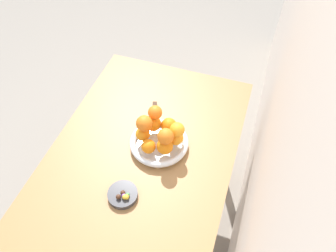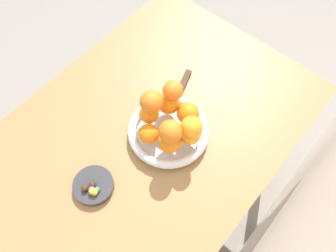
# 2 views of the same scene
# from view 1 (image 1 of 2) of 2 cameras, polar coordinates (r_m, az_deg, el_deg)

# --- Properties ---
(ground_plane) EXTENTS (6.00, 6.00, 0.00)m
(ground_plane) POSITION_cam_1_polar(r_m,az_deg,el_deg) (2.04, -3.13, -16.25)
(ground_plane) COLOR gray
(wall_back) EXTENTS (4.00, 0.05, 2.50)m
(wall_back) POSITION_cam_1_polar(r_m,az_deg,el_deg) (0.97, 22.56, 5.76)
(wall_back) COLOR beige
(wall_back) RESTS_ON ground_plane
(dining_table) EXTENTS (1.10, 0.76, 0.74)m
(dining_table) POSITION_cam_1_polar(r_m,az_deg,el_deg) (1.47, -4.21, -6.22)
(dining_table) COLOR #9E7042
(dining_table) RESTS_ON ground_plane
(fruit_bowl) EXTENTS (0.25, 0.25, 0.04)m
(fruit_bowl) POSITION_cam_1_polar(r_m,az_deg,el_deg) (1.39, -1.55, -2.96)
(fruit_bowl) COLOR silver
(fruit_bowl) RESTS_ON dining_table
(candy_dish) EXTENTS (0.12, 0.12, 0.02)m
(candy_dish) POSITION_cam_1_polar(r_m,az_deg,el_deg) (1.28, -7.88, -11.75)
(candy_dish) COLOR #333338
(candy_dish) RESTS_ON dining_table
(orange_0) EXTENTS (0.07, 0.07, 0.07)m
(orange_0) POSITION_cam_1_polar(r_m,az_deg,el_deg) (1.38, 0.14, 0.05)
(orange_0) COLOR orange
(orange_0) RESTS_ON fruit_bowl
(orange_1) EXTENTS (0.07, 0.07, 0.07)m
(orange_1) POSITION_cam_1_polar(r_m,az_deg,el_deg) (1.38, -2.59, 0.42)
(orange_1) COLOR orange
(orange_1) RESTS_ON fruit_bowl
(orange_2) EXTENTS (0.06, 0.06, 0.06)m
(orange_2) POSITION_cam_1_polar(r_m,az_deg,el_deg) (1.36, -4.40, -1.41)
(orange_2) COLOR orange
(orange_2) RESTS_ON fruit_bowl
(orange_3) EXTENTS (0.06, 0.06, 0.06)m
(orange_3) POSITION_cam_1_polar(r_m,az_deg,el_deg) (1.32, -3.42, -3.56)
(orange_3) COLOR orange
(orange_3) RESTS_ON fruit_bowl
(orange_4) EXTENTS (0.07, 0.07, 0.07)m
(orange_4) POSITION_cam_1_polar(r_m,az_deg,el_deg) (1.31, -0.62, -3.68)
(orange_4) COLOR orange
(orange_4) RESTS_ON fruit_bowl
(orange_5) EXTENTS (0.06, 0.06, 0.06)m
(orange_5) POSITION_cam_1_polar(r_m,az_deg,el_deg) (1.34, 1.40, -2.06)
(orange_5) COLOR orange
(orange_5) RESTS_ON fruit_bowl
(orange_6) EXTENTS (0.06, 0.06, 0.06)m
(orange_6) POSITION_cam_1_polar(r_m,az_deg,el_deg) (1.29, 1.59, -0.65)
(orange_6) COLOR orange
(orange_6) RESTS_ON orange_5
(orange_7) EXTENTS (0.07, 0.07, 0.07)m
(orange_7) POSITION_cam_1_polar(r_m,az_deg,el_deg) (1.31, -4.09, 0.43)
(orange_7) COLOR orange
(orange_7) RESTS_ON orange_2
(orange_8) EXTENTS (0.07, 0.07, 0.07)m
(orange_8) POSITION_cam_1_polar(r_m,az_deg,el_deg) (1.26, -0.38, -1.70)
(orange_8) COLOR orange
(orange_8) RESTS_ON orange_4
(orange_9) EXTENTS (0.06, 0.06, 0.06)m
(orange_9) POSITION_cam_1_polar(r_m,az_deg,el_deg) (1.34, -2.26, 2.38)
(orange_9) COLOR orange
(orange_9) RESTS_ON orange_1
(candy_ball_0) EXTENTS (0.02, 0.02, 0.02)m
(candy_ball_0) POSITION_cam_1_polar(r_m,az_deg,el_deg) (1.26, -7.05, -11.80)
(candy_ball_0) COLOR #4C9947
(candy_ball_0) RESTS_ON candy_dish
(candy_ball_1) EXTENTS (0.02, 0.02, 0.02)m
(candy_ball_1) POSITION_cam_1_polar(r_m,az_deg,el_deg) (1.26, -7.87, -11.44)
(candy_ball_1) COLOR #472819
(candy_ball_1) RESTS_ON candy_dish
(candy_ball_2) EXTENTS (0.02, 0.02, 0.02)m
(candy_ball_2) POSITION_cam_1_polar(r_m,az_deg,el_deg) (1.25, -7.55, -12.13)
(candy_ball_2) COLOR gold
(candy_ball_2) RESTS_ON candy_dish
(candy_ball_3) EXTENTS (0.02, 0.02, 0.02)m
(candy_ball_3) POSITION_cam_1_polar(r_m,az_deg,el_deg) (1.26, -8.79, -12.04)
(candy_ball_3) COLOR #472819
(candy_ball_3) RESTS_ON candy_dish
(candy_ball_4) EXTENTS (0.02, 0.02, 0.02)m
(candy_ball_4) POSITION_cam_1_polar(r_m,az_deg,el_deg) (1.25, -7.23, -12.16)
(candy_ball_4) COLOR gold
(candy_ball_4) RESTS_ON candy_dish
(candy_ball_5) EXTENTS (0.02, 0.02, 0.02)m
(candy_ball_5) POSITION_cam_1_polar(r_m,az_deg,el_deg) (1.25, -7.68, -11.98)
(candy_ball_5) COLOR #8C4C99
(candy_ball_5) RESTS_ON candy_dish
(knife) EXTENTS (0.25, 0.11, 0.01)m
(knife) POSITION_cam_1_polar(r_m,az_deg,el_deg) (1.49, -2.35, 1.09)
(knife) COLOR #3F2819
(knife) RESTS_ON dining_table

